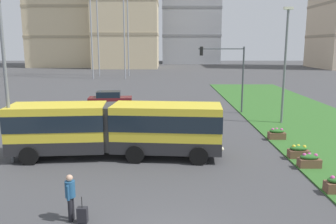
{
  "coord_description": "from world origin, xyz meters",
  "views": [
    {
      "loc": [
        -0.06,
        -9.63,
        6.26
      ],
      "look_at": [
        -0.05,
        11.2,
        2.2
      ],
      "focal_mm": 36.97,
      "sensor_mm": 36.0,
      "label": 1
    }
  ],
  "objects_px": {
    "rolling_suitcase": "(82,215)",
    "flower_planter_2": "(309,160)",
    "pedestrian_crossing": "(70,194)",
    "streetlight_median": "(285,61)",
    "flower_planter_4": "(277,134)",
    "streetlight_left": "(5,72)",
    "car_maroon_sedan": "(110,99)",
    "flower_planter_3": "(298,152)",
    "articulated_bus": "(116,128)",
    "traffic_light_far_right": "(228,68)"
  },
  "relations": [
    {
      "from": "flower_planter_3",
      "to": "flower_planter_4",
      "type": "height_order",
      "value": "same"
    },
    {
      "from": "articulated_bus",
      "to": "rolling_suitcase",
      "type": "bearing_deg",
      "value": -91.1
    },
    {
      "from": "streetlight_median",
      "to": "flower_planter_4",
      "type": "bearing_deg",
      "value": -111.1
    },
    {
      "from": "streetlight_left",
      "to": "streetlight_median",
      "type": "xyz_separation_m",
      "value": [
        17.61,
        9.32,
        0.11
      ]
    },
    {
      "from": "articulated_bus",
      "to": "car_maroon_sedan",
      "type": "height_order",
      "value": "articulated_bus"
    },
    {
      "from": "flower_planter_4",
      "to": "traffic_light_far_right",
      "type": "distance_m",
      "value": 10.19
    },
    {
      "from": "car_maroon_sedan",
      "to": "rolling_suitcase",
      "type": "height_order",
      "value": "car_maroon_sedan"
    },
    {
      "from": "car_maroon_sedan",
      "to": "flower_planter_3",
      "type": "relative_size",
      "value": 4.12
    },
    {
      "from": "pedestrian_crossing",
      "to": "streetlight_left",
      "type": "xyz_separation_m",
      "value": [
        -4.94,
        6.37,
        3.88
      ]
    },
    {
      "from": "flower_planter_3",
      "to": "flower_planter_4",
      "type": "relative_size",
      "value": 1.0
    },
    {
      "from": "car_maroon_sedan",
      "to": "flower_planter_2",
      "type": "relative_size",
      "value": 4.12
    },
    {
      "from": "articulated_bus",
      "to": "flower_planter_4",
      "type": "relative_size",
      "value": 10.91
    },
    {
      "from": "pedestrian_crossing",
      "to": "streetlight_median",
      "type": "relative_size",
      "value": 0.19
    },
    {
      "from": "flower_planter_2",
      "to": "articulated_bus",
      "type": "bearing_deg",
      "value": 169.27
    },
    {
      "from": "rolling_suitcase",
      "to": "articulated_bus",
      "type": "bearing_deg",
      "value": 88.9
    },
    {
      "from": "rolling_suitcase",
      "to": "flower_planter_4",
      "type": "height_order",
      "value": "rolling_suitcase"
    },
    {
      "from": "car_maroon_sedan",
      "to": "flower_planter_4",
      "type": "height_order",
      "value": "car_maroon_sedan"
    },
    {
      "from": "rolling_suitcase",
      "to": "traffic_light_far_right",
      "type": "distance_m",
      "value": 22.33
    },
    {
      "from": "car_maroon_sedan",
      "to": "articulated_bus",
      "type": "bearing_deg",
      "value": -79.31
    },
    {
      "from": "rolling_suitcase",
      "to": "traffic_light_far_right",
      "type": "height_order",
      "value": "traffic_light_far_right"
    },
    {
      "from": "flower_planter_4",
      "to": "pedestrian_crossing",
      "type": "bearing_deg",
      "value": -134.99
    },
    {
      "from": "flower_planter_4",
      "to": "articulated_bus",
      "type": "bearing_deg",
      "value": -161.06
    },
    {
      "from": "flower_planter_3",
      "to": "traffic_light_far_right",
      "type": "relative_size",
      "value": 0.18
    },
    {
      "from": "car_maroon_sedan",
      "to": "flower_planter_2",
      "type": "distance_m",
      "value": 22.53
    },
    {
      "from": "pedestrian_crossing",
      "to": "rolling_suitcase",
      "type": "bearing_deg",
      "value": -23.96
    },
    {
      "from": "car_maroon_sedan",
      "to": "flower_planter_2",
      "type": "xyz_separation_m",
      "value": [
        13.24,
        -18.22,
        -0.33
      ]
    },
    {
      "from": "traffic_light_far_right",
      "to": "streetlight_left",
      "type": "xyz_separation_m",
      "value": [
        -13.93,
        -13.69,
        0.67
      ]
    },
    {
      "from": "flower_planter_3",
      "to": "pedestrian_crossing",
      "type": "bearing_deg",
      "value": -147.51
    },
    {
      "from": "articulated_bus",
      "to": "car_maroon_sedan",
      "type": "bearing_deg",
      "value": 100.69
    },
    {
      "from": "streetlight_median",
      "to": "streetlight_left",
      "type": "bearing_deg",
      "value": -152.1
    },
    {
      "from": "articulated_bus",
      "to": "flower_planter_4",
      "type": "xyz_separation_m",
      "value": [
        10.17,
        3.49,
        -1.23
      ]
    },
    {
      "from": "car_maroon_sedan",
      "to": "traffic_light_far_right",
      "type": "bearing_deg",
      "value": -17.03
    },
    {
      "from": "traffic_light_far_right",
      "to": "car_maroon_sedan",
      "type": "bearing_deg",
      "value": 162.97
    },
    {
      "from": "pedestrian_crossing",
      "to": "flower_planter_3",
      "type": "distance_m",
      "value": 12.77
    },
    {
      "from": "rolling_suitcase",
      "to": "streetlight_median",
      "type": "xyz_separation_m",
      "value": [
        12.21,
        15.89,
        4.68
      ]
    },
    {
      "from": "pedestrian_crossing",
      "to": "streetlight_median",
      "type": "xyz_separation_m",
      "value": [
        12.66,
        15.69,
        3.99
      ]
    },
    {
      "from": "articulated_bus",
      "to": "pedestrian_crossing",
      "type": "xyz_separation_m",
      "value": [
        -0.59,
        -7.28,
        -0.65
      ]
    },
    {
      "from": "car_maroon_sedan",
      "to": "rolling_suitcase",
      "type": "distance_m",
      "value": 23.96
    },
    {
      "from": "flower_planter_4",
      "to": "streetlight_left",
      "type": "distance_m",
      "value": 16.91
    },
    {
      "from": "rolling_suitcase",
      "to": "flower_planter_2",
      "type": "xyz_separation_m",
      "value": [
        10.31,
        5.55,
        0.11
      ]
    },
    {
      "from": "articulated_bus",
      "to": "traffic_light_far_right",
      "type": "relative_size",
      "value": 1.97
    },
    {
      "from": "pedestrian_crossing",
      "to": "flower_planter_2",
      "type": "relative_size",
      "value": 1.58
    },
    {
      "from": "rolling_suitcase",
      "to": "flower_planter_4",
      "type": "bearing_deg",
      "value": 46.76
    },
    {
      "from": "traffic_light_far_right",
      "to": "pedestrian_crossing",
      "type": "bearing_deg",
      "value": -114.14
    },
    {
      "from": "car_maroon_sedan",
      "to": "pedestrian_crossing",
      "type": "distance_m",
      "value": 23.71
    },
    {
      "from": "articulated_bus",
      "to": "flower_planter_2",
      "type": "distance_m",
      "value": 10.42
    },
    {
      "from": "rolling_suitcase",
      "to": "flower_planter_4",
      "type": "distance_m",
      "value": 15.06
    },
    {
      "from": "flower_planter_2",
      "to": "streetlight_median",
      "type": "height_order",
      "value": "streetlight_median"
    },
    {
      "from": "pedestrian_crossing",
      "to": "traffic_light_far_right",
      "type": "xyz_separation_m",
      "value": [
        8.99,
        20.06,
        3.21
      ]
    },
    {
      "from": "flower_planter_4",
      "to": "flower_planter_2",
      "type": "bearing_deg",
      "value": -90.0
    }
  ]
}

